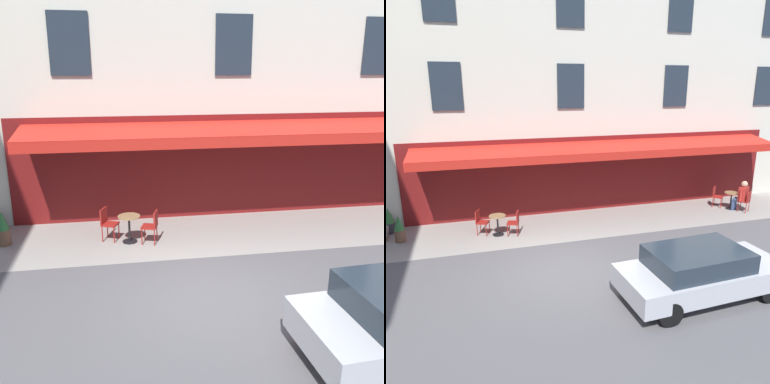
% 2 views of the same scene
% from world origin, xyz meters
% --- Properties ---
extents(ground_plane, '(70.00, 70.00, 0.00)m').
position_xyz_m(ground_plane, '(0.00, 0.00, 0.00)').
color(ground_plane, '#565456').
extents(sidewalk_cafe_terrace, '(20.50, 3.20, 0.01)m').
position_xyz_m(sidewalk_cafe_terrace, '(-3.25, -3.40, 0.00)').
color(sidewalk_cafe_terrace, gray).
rests_on(sidewalk_cafe_terrace, ground_plane).
extents(cafe_building_facade, '(20.00, 10.70, 15.00)m').
position_xyz_m(cafe_building_facade, '(-4.00, -9.49, 7.49)').
color(cafe_building_facade, beige).
rests_on(cafe_building_facade, ground_plane).
extents(cafe_table_near_entrance, '(0.60, 0.60, 0.75)m').
position_xyz_m(cafe_table_near_entrance, '(1.60, -3.12, 0.49)').
color(cafe_table_near_entrance, black).
rests_on(cafe_table_near_entrance, ground_plane).
extents(cafe_chair_red_by_window, '(0.50, 0.50, 0.91)m').
position_xyz_m(cafe_chair_red_by_window, '(0.99, -2.95, 0.55)').
color(cafe_chair_red_by_window, maroon).
rests_on(cafe_chair_red_by_window, ground_plane).
extents(cafe_chair_red_corner_left, '(0.52, 0.52, 0.91)m').
position_xyz_m(cafe_chair_red_corner_left, '(2.18, -3.36, 0.55)').
color(cafe_chair_red_corner_left, maroon).
rests_on(cafe_chair_red_corner_left, ground_plane).
extents(cafe_table_streetside, '(0.60, 0.60, 0.75)m').
position_xyz_m(cafe_table_streetside, '(-8.45, -3.28, 0.49)').
color(cafe_table_streetside, black).
rests_on(cafe_table_streetside, ground_plane).
extents(cafe_chair_red_facing_street, '(0.55, 0.55, 0.91)m').
position_xyz_m(cafe_chair_red_facing_street, '(-8.77, -2.73, 0.55)').
color(cafe_chair_red_facing_street, maroon).
rests_on(cafe_chair_red_facing_street, ground_plane).
extents(cafe_chair_red_corner_right, '(0.57, 0.57, 0.91)m').
position_xyz_m(cafe_chair_red_corner_right, '(-8.02, -3.74, 0.55)').
color(cafe_chair_red_corner_right, maroon).
rests_on(cafe_chair_red_corner_right, ground_plane).
extents(seated_patron_in_red, '(0.65, 0.68, 1.35)m').
position_xyz_m(seated_patron_in_red, '(-8.66, -2.92, 0.72)').
color(seated_patron_in_red, navy).
rests_on(seated_patron_in_red, ground_plane).
extents(potted_plant_under_sign, '(0.42, 0.42, 0.96)m').
position_xyz_m(potted_plant_under_sign, '(5.41, -4.47, 0.47)').
color(potted_plant_under_sign, '#2D2D33').
rests_on(potted_plant_under_sign, ground_plane).
extents(potted_plant_by_steps, '(0.35, 0.35, 0.94)m').
position_xyz_m(potted_plant_by_steps, '(4.91, -3.47, 0.46)').
color(potted_plant_by_steps, brown).
rests_on(potted_plant_by_steps, ground_plane).
extents(parked_car_silver, '(4.39, 2.03, 1.33)m').
position_xyz_m(parked_car_silver, '(-3.03, 2.48, 0.71)').
color(parked_car_silver, '#B7B7BC').
rests_on(parked_car_silver, ground_plane).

